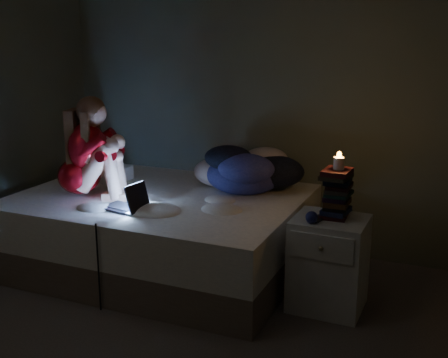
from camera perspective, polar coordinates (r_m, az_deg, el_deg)
The scene contains 12 objects.
floor at distance 3.54m, azimuth -7.52°, elevation -16.59°, with size 3.60×3.80×0.02m, color #3F3937.
wall_back at distance 4.79m, azimuth 3.83°, elevation 8.39°, with size 3.60×0.02×2.60m, color #464C3D.
bed at distance 4.51m, azimuth -6.29°, elevation -5.20°, with size 2.14×1.60×0.59m, color silver, non-canonical shape.
pillow at distance 4.94m, azimuth -11.90°, elevation 0.58°, with size 0.40×0.28×0.11m, color white.
woman at distance 4.40m, azimuth -14.52°, elevation 3.15°, with size 0.48×0.31×0.78m, color #940100, non-canonical shape.
laptop at distance 4.07m, azimuth -10.12°, elevation -1.58°, with size 0.31×0.22×0.22m, color black, non-canonical shape.
clothes_pile at distance 4.47m, azimuth 1.92°, elevation 1.20°, with size 0.64×0.51×0.38m, color navy, non-canonical shape.
nightstand at distance 3.89m, azimuth 10.47°, elevation -8.35°, with size 0.47×0.42×0.63m, color silver.
book_stack at distance 3.77m, azimuth 11.32°, elevation -1.39°, with size 0.19×0.25×0.33m, color black, non-canonical shape.
candle at distance 3.72m, azimuth 11.48°, elevation 1.61°, with size 0.07×0.07×0.08m, color beige.
phone at distance 3.74m, azimuth 9.39°, elevation -3.98°, with size 0.07×0.14×0.01m, color black.
blue_orb at distance 3.65m, azimuth 8.83°, elevation -3.84°, with size 0.08×0.08×0.08m, color navy.
Camera 1 is at (1.60, -2.57, 1.81)m, focal length 45.43 mm.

